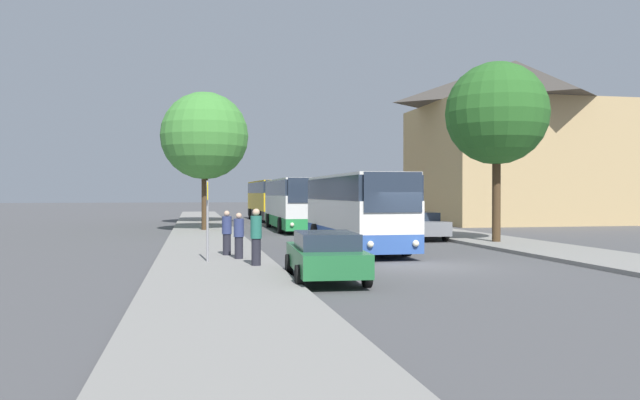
# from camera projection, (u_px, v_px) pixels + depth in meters

# --- Properties ---
(ground_plane) EXTENTS (300.00, 300.00, 0.00)m
(ground_plane) POSITION_uv_depth(u_px,v_px,m) (425.00, 266.00, 21.09)
(ground_plane) COLOR #4C4C4F
(ground_plane) RESTS_ON ground
(sidewalk_left) EXTENTS (4.00, 120.00, 0.15)m
(sidewalk_left) POSITION_uv_depth(u_px,v_px,m) (216.00, 269.00, 19.69)
(sidewalk_left) COLOR gray
(sidewalk_left) RESTS_ON ground_plane
(sidewalk_right) EXTENTS (4.00, 120.00, 0.15)m
(sidewalk_right) POSITION_uv_depth(u_px,v_px,m) (609.00, 259.00, 22.48)
(sidewalk_right) COLOR gray
(sidewalk_right) RESTS_ON ground_plane
(building_right_background) EXTENTS (15.12, 12.68, 13.50)m
(building_right_background) POSITION_uv_depth(u_px,v_px,m) (515.00, 142.00, 51.80)
(building_right_background) COLOR tan
(building_right_background) RESTS_ON ground_plane
(bus_front) EXTENTS (2.74, 10.28, 3.24)m
(bus_front) POSITION_uv_depth(u_px,v_px,m) (356.00, 210.00, 27.12)
(bus_front) COLOR #2D519E
(bus_front) RESTS_ON ground_plane
(bus_middle) EXTENTS (2.84, 11.82, 3.38)m
(bus_middle) POSITION_uv_depth(u_px,v_px,m) (292.00, 203.00, 41.66)
(bus_middle) COLOR #238942
(bus_middle) RESTS_ON ground_plane
(bus_rear) EXTENTS (2.97, 11.80, 3.55)m
(bus_rear) POSITION_uv_depth(u_px,v_px,m) (269.00, 200.00, 56.03)
(bus_rear) COLOR #2D2D2D
(bus_rear) RESTS_ON ground_plane
(parked_car_left_curb) EXTENTS (2.18, 4.68, 1.37)m
(parked_car_left_curb) POSITION_uv_depth(u_px,v_px,m) (325.00, 255.00, 17.52)
(parked_car_left_curb) COLOR #236B38
(parked_car_left_curb) RESTS_ON ground_plane
(parked_car_right_near) EXTENTS (1.94, 4.69, 1.45)m
(parked_car_right_near) POSITION_uv_depth(u_px,v_px,m) (420.00, 225.00, 33.13)
(parked_car_right_near) COLOR slate
(parked_car_right_near) RESTS_ON ground_plane
(parked_car_right_far) EXTENTS (2.03, 4.15, 1.41)m
(parked_car_right_far) POSITION_uv_depth(u_px,v_px,m) (339.00, 214.00, 51.82)
(parked_car_right_far) COLOR red
(parked_car_right_far) RESTS_ON ground_plane
(bus_stop_sign) EXTENTS (0.08, 0.45, 2.74)m
(bus_stop_sign) POSITION_uv_depth(u_px,v_px,m) (207.00, 212.00, 21.05)
(bus_stop_sign) COLOR gray
(bus_stop_sign) RESTS_ON sidewalk_left
(pedestrian_waiting_near) EXTENTS (0.36, 0.36, 1.62)m
(pedestrian_waiting_near) POSITION_uv_depth(u_px,v_px,m) (239.00, 236.00, 21.98)
(pedestrian_waiting_near) COLOR #23232D
(pedestrian_waiting_near) RESTS_ON sidewalk_left
(pedestrian_waiting_far) EXTENTS (0.36, 0.36, 1.82)m
(pedestrian_waiting_far) POSITION_uv_depth(u_px,v_px,m) (256.00, 237.00, 19.91)
(pedestrian_waiting_far) COLOR #23232D
(pedestrian_waiting_far) RESTS_ON sidewalk_left
(pedestrian_walking_back) EXTENTS (0.36, 0.36, 1.66)m
(pedestrian_walking_back) POSITION_uv_depth(u_px,v_px,m) (227.00, 233.00, 23.28)
(pedestrian_walking_back) COLOR #23232D
(pedestrian_walking_back) RESTS_ON sidewalk_left
(tree_left_near) EXTENTS (5.50, 5.50, 8.70)m
(tree_left_near) POSITION_uv_depth(u_px,v_px,m) (205.00, 136.00, 39.29)
(tree_left_near) COLOR #47331E
(tree_left_near) RESTS_ON sidewalk_left
(tree_left_far) EXTENTS (6.38, 6.38, 9.82)m
(tree_left_far) POSITION_uv_depth(u_px,v_px,m) (205.00, 139.00, 49.81)
(tree_left_far) COLOR brown
(tree_left_far) RESTS_ON sidewalk_left
(tree_right_near) EXTENTS (4.89, 4.89, 8.58)m
(tree_right_near) POSITION_uv_depth(u_px,v_px,m) (497.00, 114.00, 29.74)
(tree_right_near) COLOR #47331E
(tree_right_near) RESTS_ON sidewalk_right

